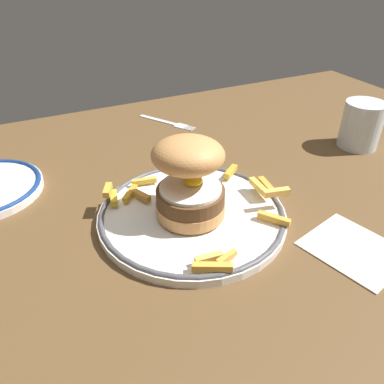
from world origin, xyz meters
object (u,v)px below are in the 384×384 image
at_px(fork, 168,122).
at_px(napkin, 354,249).
at_px(water_glass, 361,127).
at_px(burger, 189,176).
at_px(dinner_plate, 192,214).

distance_m(fork, napkin, 0.49).
height_order(water_glass, napkin, water_glass).
height_order(burger, water_glass, burger).
bearing_deg(dinner_plate, napkin, -43.72).
xyz_separation_m(dinner_plate, water_glass, (0.39, 0.07, 0.03)).
relative_size(burger, water_glass, 1.56).
bearing_deg(burger, dinner_plate, -6.41).
height_order(dinner_plate, napkin, dinner_plate).
height_order(dinner_plate, burger, burger).
distance_m(dinner_plate, napkin, 0.22).
relative_size(dinner_plate, burger, 1.95).
bearing_deg(burger, fork, 71.94).
height_order(dinner_plate, fork, dinner_plate).
relative_size(water_glass, fork, 0.68).
bearing_deg(water_glass, burger, -170.23).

